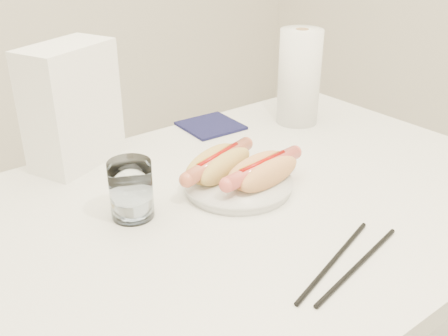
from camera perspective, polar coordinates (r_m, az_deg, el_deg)
table at (r=1.03m, az=1.62°, el=-6.49°), size 1.20×0.80×0.75m
plate at (r=1.03m, az=1.51°, el=-1.91°), size 0.23×0.23×0.02m
hotdog_left at (r=1.04m, az=-0.61°, el=0.39°), size 0.20×0.12×0.05m
hotdog_right at (r=1.01m, az=4.23°, el=-0.38°), size 0.20×0.10×0.05m
water_glass at (r=0.94m, az=-10.08°, el=-2.34°), size 0.08×0.08×0.11m
chopstick_near at (r=0.85m, az=11.87°, el=-9.79°), size 0.24×0.08×0.01m
chopstick_far at (r=0.85m, az=14.41°, el=-10.19°), size 0.25×0.06×0.01m
napkin_box at (r=1.14m, az=-16.25°, el=6.51°), size 0.22×0.17×0.26m
navy_napkin at (r=1.33m, az=-1.47°, el=4.64°), size 0.14×0.14×0.01m
paper_towel_roll at (r=1.34m, az=8.18°, el=9.76°), size 0.13×0.13×0.24m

